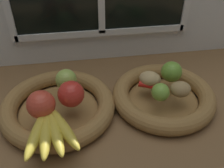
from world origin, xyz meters
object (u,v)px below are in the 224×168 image
fruit_bowl_left (58,107)px  chili_pepper (160,89)px  apple_red_front (41,105)px  banana_bunch_front (50,129)px  fruit_bowl_right (163,96)px  potato_small (180,89)px  lime_far (171,72)px  apple_red_right (71,94)px  lime_near (160,92)px  potato_oblong (150,79)px  apple_green_back (66,80)px

fruit_bowl_left → chili_pepper: (31.71, -0.69, 3.74)cm
apple_red_front → banana_bunch_front: 7.78cm
fruit_bowl_right → potato_small: (3.58, -3.58, 5.18)cm
potato_small → chili_pepper: (-5.25, 2.89, -1.45)cm
fruit_bowl_left → lime_far: lime_far is taller
apple_red_front → lime_far: apple_red_front is taller
apple_red_right → lime_near: (26.02, -1.68, -1.14)cm
fruit_bowl_right → lime_far: bearing=52.1°
fruit_bowl_right → lime_near: size_ratio=6.07×
banana_bunch_front → chili_pepper: size_ratio=1.46×
apple_red_right → potato_small: size_ratio=1.21×
chili_pepper → lime_near: bearing=-77.9°
fruit_bowl_right → lime_near: (-2.89, -4.34, 5.48)cm
banana_bunch_front → chili_pepper: (33.01, 12.37, -0.59)cm
apple_red_front → potato_small: size_ratio=1.24×
fruit_bowl_right → potato_oblong: bearing=142.1°
apple_green_back → potato_oblong: bearing=-4.6°
potato_small → lime_near: 6.52cm
potato_oblong → lime_far: size_ratio=1.02×
apple_green_back → lime_far: 33.65cm
apple_red_front → chili_pepper: size_ratio=0.58×
apple_green_back → potato_small: bearing=-14.6°
potato_oblong → banana_bunch_front: bearing=-152.2°
apple_green_back → potato_small: 34.98cm
apple_red_right → banana_bunch_front: bearing=-119.0°
apple_green_back → banana_bunch_front: (-4.42, -18.32, -1.76)cm
lime_far → potato_small: bearing=-88.5°
apple_green_back → lime_far: lime_far is taller
apple_green_back → potato_small: size_ratio=1.05×
apple_red_front → lime_far: (40.44, 10.38, -0.54)cm
fruit_bowl_left → apple_red_front: 9.75cm
potato_oblong → potato_small: bearing=-41.4°
banana_bunch_front → chili_pepper: bearing=20.5°
fruit_bowl_right → lime_near: bearing=-123.7°
apple_red_right → banana_bunch_front: 12.12cm
apple_red_front → potato_oblong: bearing=15.5°
apple_red_front → lime_near: size_ratio=1.45×
chili_pepper → banana_bunch_front: bearing=-128.8°
apple_red_front → banana_bunch_front: size_ratio=0.40×
potato_small → fruit_bowl_left: bearing=174.5°
potato_oblong → chili_pepper: bearing=-58.4°
banana_bunch_front → potato_small: 39.43cm
apple_red_right → fruit_bowl_left: bearing=149.3°
apple_red_right → apple_red_front: (-8.16, -3.39, 0.08)cm
potato_oblong → lime_far: lime_far is taller
apple_red_front → chili_pepper: apple_red_front is taller
lime_far → lime_near: bearing=-125.8°
fruit_bowl_right → banana_bunch_front: bearing=-159.4°
banana_bunch_front → lime_far: (38.06, 17.40, 1.83)cm
apple_red_front → potato_small: (40.64, 2.47, -1.52)cm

